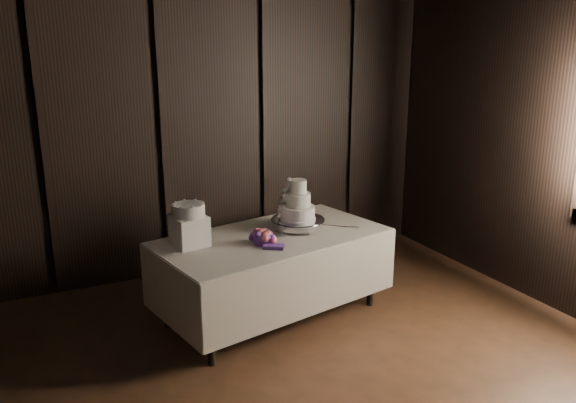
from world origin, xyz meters
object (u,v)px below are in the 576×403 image
(display_table, at_px, (273,272))
(bouquet, at_px, (262,238))
(cake_stand, at_px, (298,224))
(wedding_cake, at_px, (296,205))
(box_pedestal, at_px, (190,231))
(small_cake, at_px, (189,210))

(display_table, height_order, bouquet, bouquet)
(cake_stand, distance_m, wedding_cake, 0.19)
(wedding_cake, distance_m, box_pedestal, 0.98)
(cake_stand, bearing_deg, box_pedestal, -179.60)
(display_table, bearing_deg, bouquet, -145.78)
(cake_stand, height_order, wedding_cake, wedding_cake)
(wedding_cake, bearing_deg, bouquet, -127.24)
(wedding_cake, bearing_deg, display_table, -142.98)
(cake_stand, bearing_deg, bouquet, -151.05)
(bouquet, xyz_separation_m, small_cake, (-0.54, 0.24, 0.24))
(cake_stand, xyz_separation_m, wedding_cake, (-0.03, -0.02, 0.19))
(display_table, bearing_deg, wedding_cake, 1.39)
(box_pedestal, bearing_deg, wedding_cake, -0.49)
(cake_stand, bearing_deg, display_table, -165.13)
(cake_stand, bearing_deg, small_cake, -179.60)
(display_table, xyz_separation_m, small_cake, (-0.71, 0.07, 0.65))
(display_table, distance_m, bouquet, 0.47)
(display_table, relative_size, bouquet, 5.77)
(box_pedestal, height_order, small_cake, small_cake)
(display_table, xyz_separation_m, cake_stand, (0.28, 0.08, 0.39))
(bouquet, distance_m, small_cake, 0.64)
(bouquet, bearing_deg, small_cake, 155.79)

